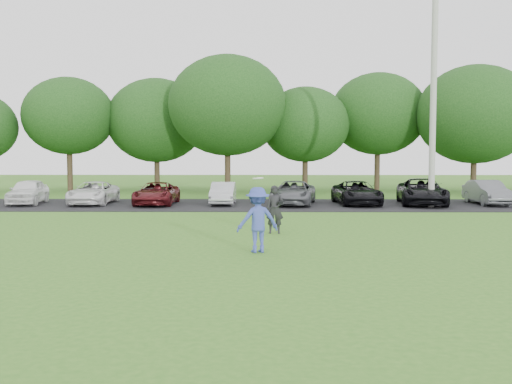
% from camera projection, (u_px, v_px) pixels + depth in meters
% --- Properties ---
extents(ground, '(100.00, 100.00, 0.00)m').
position_uv_depth(ground, '(254.00, 252.00, 14.55)').
color(ground, '#367020').
rests_on(ground, ground).
extents(parking_lot, '(32.00, 6.50, 0.03)m').
position_uv_depth(parking_lot, '(258.00, 205.00, 27.51)').
color(parking_lot, black).
rests_on(parking_lot, ground).
extents(utility_pole, '(0.28, 0.28, 10.91)m').
position_uv_depth(utility_pole, '(434.00, 88.00, 25.81)').
color(utility_pole, '#AFAFA9').
rests_on(utility_pole, ground).
extents(frisbee_player, '(1.21, 0.90, 1.94)m').
position_uv_depth(frisbee_player, '(258.00, 220.00, 14.50)').
color(frisbee_player, '#3B4AA7').
rests_on(frisbee_player, ground).
extents(camera_bystander, '(0.57, 0.43, 1.51)m').
position_uv_depth(camera_bystander, '(275.00, 209.00, 17.89)').
color(camera_bystander, black).
rests_on(camera_bystander, ground).
extents(parked_cars, '(30.98, 4.77, 1.26)m').
position_uv_depth(parked_cars, '(261.00, 193.00, 27.53)').
color(parked_cars, black).
rests_on(parked_cars, parking_lot).
extents(tree_row, '(42.39, 9.85, 8.64)m').
position_uv_depth(tree_row, '(283.00, 116.00, 36.89)').
color(tree_row, '#38281C').
rests_on(tree_row, ground).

